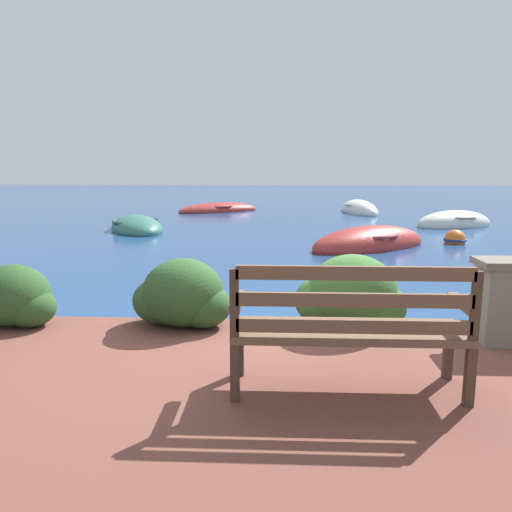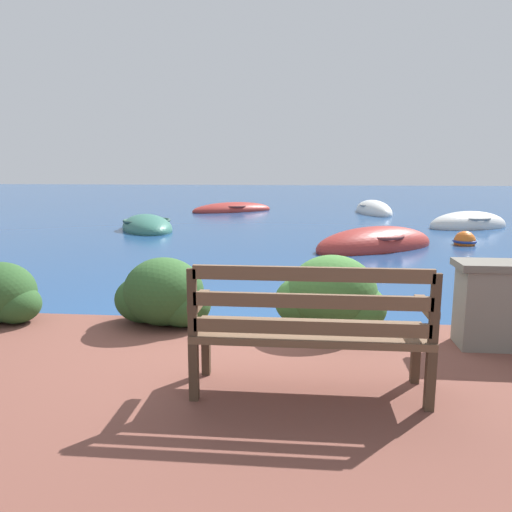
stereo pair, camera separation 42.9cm
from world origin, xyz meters
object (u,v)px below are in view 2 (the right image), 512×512
object	(u,v)px
rowboat_nearest	(375,245)
rowboat_mid	(147,228)
mooring_buoy	(465,241)
rowboat_distant	(232,210)
rowboat_far	(468,225)
rowboat_outer	(374,211)
park_bench	(310,326)

from	to	relation	value
rowboat_nearest	rowboat_mid	xyz separation A→B (m)	(-5.86, 2.60, -0.01)
rowboat_nearest	mooring_buoy	world-z (taller)	rowboat_nearest
mooring_buoy	rowboat_mid	bearing A→B (deg)	166.46
rowboat_distant	rowboat_far	bearing A→B (deg)	116.40
rowboat_mid	mooring_buoy	xyz separation A→B (m)	(7.93, -1.91, 0.02)
rowboat_mid	rowboat_outer	xyz separation A→B (m)	(6.92, 5.48, 0.01)
rowboat_far	rowboat_outer	world-z (taller)	rowboat_outer
rowboat_outer	rowboat_nearest	bearing A→B (deg)	-17.63
rowboat_far	rowboat_distant	distance (m)	8.66
park_bench	rowboat_outer	distance (m)	15.86
park_bench	rowboat_mid	size ratio (longest dim) A/B	0.55
rowboat_far	rowboat_distant	world-z (taller)	rowboat_far
rowboat_far	mooring_buoy	world-z (taller)	rowboat_far
park_bench	rowboat_distant	distance (m)	16.19
rowboat_mid	mooring_buoy	distance (m)	8.16
rowboat_nearest	rowboat_far	world-z (taller)	rowboat_nearest
rowboat_far	rowboat_outer	size ratio (longest dim) A/B	0.91
mooring_buoy	rowboat_nearest	bearing A→B (deg)	-161.52
rowboat_distant	rowboat_outer	bearing A→B (deg)	143.70
park_bench	rowboat_mid	distance (m)	11.07
rowboat_far	rowboat_outer	distance (m)	4.61
rowboat_far	rowboat_distant	xyz separation A→B (m)	(-7.47, 4.39, -0.02)
park_bench	rowboat_far	distance (m)	12.47
rowboat_mid	mooring_buoy	world-z (taller)	rowboat_mid
rowboat_nearest	rowboat_mid	size ratio (longest dim) A/B	1.09
rowboat_far	rowboat_mid	bearing A→B (deg)	-15.34
park_bench	rowboat_distant	bearing A→B (deg)	97.63
rowboat_mid	rowboat_nearest	bearing A→B (deg)	-141.48
rowboat_mid	mooring_buoy	bearing A→B (deg)	-131.08
rowboat_far	rowboat_outer	xyz separation A→B (m)	(-2.12, 4.10, 0.00)
park_bench	rowboat_mid	bearing A→B (deg)	110.92
rowboat_nearest	mooring_buoy	size ratio (longest dim) A/B	6.19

